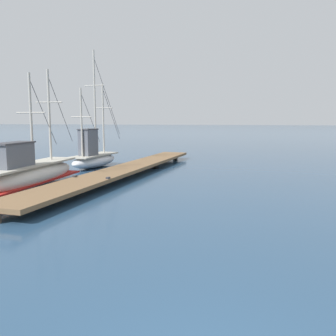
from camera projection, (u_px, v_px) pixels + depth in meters
The scene contains 3 objects.
floating_dock at pixel (126, 169), 19.00m from camera, with size 2.54×18.84×0.53m.
fishing_boat_0 at pixel (28, 173), 15.42m from camera, with size 1.87×7.48×5.27m.
fishing_boat_1 at pixel (93, 156), 22.19m from camera, with size 1.75×5.85×7.11m.
Camera 1 is at (0.28, -3.07, 2.94)m, focal length 38.44 mm.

